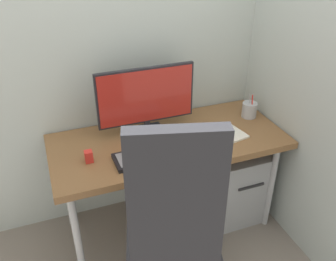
{
  "coord_description": "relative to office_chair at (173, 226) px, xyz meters",
  "views": [
    {
      "loc": [
        -0.68,
        -1.79,
        1.9
      ],
      "look_at": [
        -0.03,
        -0.06,
        0.81
      ],
      "focal_mm": 38.96,
      "sensor_mm": 36.0,
      "label": 1
    }
  ],
  "objects": [
    {
      "name": "desk",
      "position": [
        0.21,
        0.61,
        0.03
      ],
      "size": [
        1.45,
        0.64,
        0.71
      ],
      "color": "brown",
      "rests_on": "ground_plane"
    },
    {
      "name": "monitor",
      "position": [
        0.11,
        0.75,
        0.33
      ],
      "size": [
        0.61,
        0.16,
        0.43
      ],
      "color": "black",
      "rests_on": "desk"
    },
    {
      "name": "office_chair",
      "position": [
        0.0,
        0.0,
        0.0
      ],
      "size": [
        0.56,
        0.59,
        1.23
      ],
      "color": "black",
      "rests_on": "ground_plane"
    },
    {
      "name": "wall_side_right",
      "position": [
        0.96,
        0.39,
        0.78
      ],
      "size": [
        0.04,
        2.21,
        2.8
      ],
      "primitive_type": "cube",
      "color": "#B7C1BC",
      "rests_on": "ground_plane"
    },
    {
      "name": "pen_holder",
      "position": [
        0.83,
        0.69,
        0.15
      ],
      "size": [
        0.1,
        0.1,
        0.17
      ],
      "color": "#B2B5BA",
      "rests_on": "desk"
    },
    {
      "name": "wall_back",
      "position": [
        0.21,
        0.96,
        0.78
      ],
      "size": [
        3.01,
        0.04,
        2.8
      ],
      "primitive_type": "cube",
      "color": "#B7C1BC",
      "rests_on": "ground_plane"
    },
    {
      "name": "ground_plane",
      "position": [
        0.21,
        0.61,
        -0.62
      ],
      "size": [
        8.0,
        8.0,
        0.0
      ],
      "primitive_type": "plane",
      "color": "slate"
    },
    {
      "name": "mouse",
      "position": [
        0.44,
        0.42,
        0.11
      ],
      "size": [
        0.07,
        0.1,
        0.04
      ],
      "primitive_type": "ellipsoid",
      "rotation": [
        0.0,
        0.0,
        0.0
      ],
      "color": "gray",
      "rests_on": "desk"
    },
    {
      "name": "desk_clamp_accessory",
      "position": [
        -0.29,
        0.54,
        0.13
      ],
      "size": [
        0.04,
        0.04,
        0.07
      ],
      "primitive_type": "cube",
      "color": "red",
      "rests_on": "desk"
    },
    {
      "name": "notebook",
      "position": [
        0.6,
        0.52,
        0.1
      ],
      "size": [
        0.18,
        0.2,
        0.01
      ],
      "primitive_type": "cube",
      "rotation": [
        0.0,
        0.0,
        0.19
      ],
      "color": "silver",
      "rests_on": "desk"
    },
    {
      "name": "keyboard",
      "position": [
        0.07,
        0.46,
        0.11
      ],
      "size": [
        0.47,
        0.18,
        0.03
      ],
      "color": "black",
      "rests_on": "desk"
    },
    {
      "name": "filing_cabinet",
      "position": [
        0.69,
        0.63,
        -0.35
      ],
      "size": [
        0.38,
        0.53,
        0.54
      ],
      "color": "#9EA0A5",
      "rests_on": "ground_plane"
    }
  ]
}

